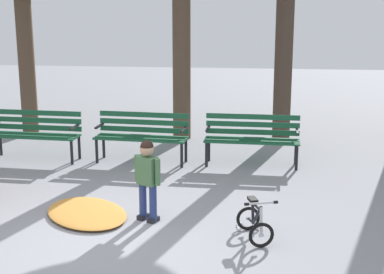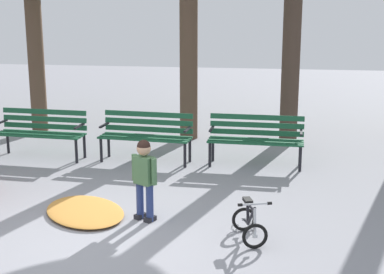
{
  "view_description": "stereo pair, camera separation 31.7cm",
  "coord_description": "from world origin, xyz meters",
  "px_view_note": "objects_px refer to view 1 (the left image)",
  "views": [
    {
      "loc": [
        1.84,
        -5.89,
        2.73
      ],
      "look_at": [
        0.95,
        1.92,
        0.85
      ],
      "focal_mm": 53.14,
      "sensor_mm": 36.0,
      "label": 1
    },
    {
      "loc": [
        2.15,
        -5.85,
        2.73
      ],
      "look_at": [
        0.95,
        1.92,
        0.85
      ],
      "focal_mm": 53.14,
      "sensor_mm": 36.0,
      "label": 2
    }
  ],
  "objects_px": {
    "park_bench_right": "(252,135)",
    "kids_bicycle": "(255,222)",
    "park_bench_far_left": "(36,131)",
    "child_standing": "(147,174)",
    "park_bench_left": "(142,133)"
  },
  "relations": [
    {
      "from": "park_bench_far_left",
      "to": "park_bench_left",
      "type": "xyz_separation_m",
      "value": [
        1.9,
        0.04,
        0.0
      ]
    },
    {
      "from": "park_bench_right",
      "to": "park_bench_left",
      "type": "bearing_deg",
      "value": -179.15
    },
    {
      "from": "kids_bicycle",
      "to": "park_bench_far_left",
      "type": "bearing_deg",
      "value": 141.45
    },
    {
      "from": "park_bench_right",
      "to": "park_bench_far_left",
      "type": "bearing_deg",
      "value": -178.94
    },
    {
      "from": "park_bench_left",
      "to": "park_bench_right",
      "type": "xyz_separation_m",
      "value": [
        1.9,
        0.03,
        0.0
      ]
    },
    {
      "from": "park_bench_right",
      "to": "kids_bicycle",
      "type": "height_order",
      "value": "park_bench_right"
    },
    {
      "from": "park_bench_far_left",
      "to": "child_standing",
      "type": "xyz_separation_m",
      "value": [
        2.52,
        -2.67,
        0.11
      ]
    },
    {
      "from": "park_bench_far_left",
      "to": "park_bench_right",
      "type": "xyz_separation_m",
      "value": [
        3.8,
        0.07,
        0.0
      ]
    },
    {
      "from": "park_bench_left",
      "to": "park_bench_right",
      "type": "height_order",
      "value": "same"
    },
    {
      "from": "park_bench_far_left",
      "to": "park_bench_right",
      "type": "height_order",
      "value": "same"
    },
    {
      "from": "park_bench_far_left",
      "to": "park_bench_left",
      "type": "distance_m",
      "value": 1.9
    },
    {
      "from": "child_standing",
      "to": "kids_bicycle",
      "type": "distance_m",
      "value": 1.48
    },
    {
      "from": "park_bench_right",
      "to": "kids_bicycle",
      "type": "distance_m",
      "value": 3.17
    },
    {
      "from": "park_bench_left",
      "to": "kids_bicycle",
      "type": "bearing_deg",
      "value": -57.82
    },
    {
      "from": "park_bench_left",
      "to": "park_bench_right",
      "type": "distance_m",
      "value": 1.9
    }
  ]
}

